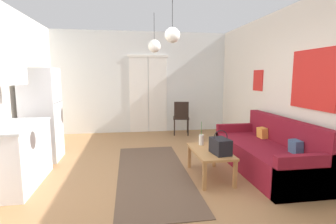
% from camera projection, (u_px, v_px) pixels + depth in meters
% --- Properties ---
extents(ground_plane, '(5.32, 7.92, 0.10)m').
position_uv_depth(ground_plane, '(158.00, 190.00, 3.62)').
color(ground_plane, '#996D44').
extents(wall_back, '(4.92, 0.13, 2.76)m').
position_uv_depth(wall_back, '(142.00, 83.00, 7.04)').
color(wall_back, silver).
rests_on(wall_back, ground_plane).
extents(wall_right, '(0.12, 7.52, 2.76)m').
position_uv_depth(wall_right, '(317.00, 88.00, 3.79)').
color(wall_right, silver).
rests_on(wall_right, ground_plane).
extents(area_rug, '(1.11, 2.93, 0.01)m').
position_uv_depth(area_rug, '(153.00, 173.00, 4.12)').
color(area_rug, brown).
rests_on(area_rug, ground_plane).
extents(couch, '(0.88, 2.17, 0.87)m').
position_uv_depth(couch, '(268.00, 154.00, 4.21)').
color(couch, maroon).
rests_on(couch, ground_plane).
extents(coffee_table, '(0.52, 0.96, 0.43)m').
position_uv_depth(coffee_table, '(210.00, 154.00, 3.92)').
color(coffee_table, '#A87542').
rests_on(coffee_table, ground_plane).
extents(bamboo_vase, '(0.08, 0.08, 0.39)m').
position_uv_depth(bamboo_vase, '(201.00, 140.00, 4.20)').
color(bamboo_vase, beige).
rests_on(bamboo_vase, coffee_table).
extents(handbag, '(0.26, 0.35, 0.35)m').
position_uv_depth(handbag, '(220.00, 146.00, 3.71)').
color(handbag, black).
rests_on(handbag, coffee_table).
extents(refrigerator, '(0.62, 0.61, 1.71)m').
position_uv_depth(refrigerator, '(42.00, 115.00, 4.68)').
color(refrigerator, white).
rests_on(refrigerator, ground_plane).
extents(kitchen_counter, '(0.62, 1.26, 2.13)m').
position_uv_depth(kitchen_counter, '(12.00, 130.00, 3.55)').
color(kitchen_counter, silver).
rests_on(kitchen_counter, ground_plane).
extents(accent_chair, '(0.49, 0.47, 0.90)m').
position_uv_depth(accent_chair, '(181.00, 116.00, 6.73)').
color(accent_chair, black).
rests_on(accent_chair, ground_plane).
extents(pendant_lamp_near, '(0.20, 0.20, 0.76)m').
position_uv_depth(pendant_lamp_near, '(172.00, 35.00, 3.34)').
color(pendant_lamp_near, black).
extents(pendant_lamp_far, '(0.25, 0.25, 0.74)m').
position_uv_depth(pendant_lamp_far, '(154.00, 46.00, 4.91)').
color(pendant_lamp_far, black).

